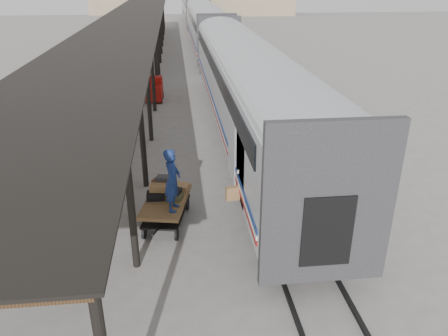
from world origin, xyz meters
name	(u,v)px	position (x,y,z in m)	size (l,w,h in m)	color
ground	(184,225)	(0.00, 0.00, 0.00)	(160.00, 160.00, 0.00)	slate
train	(206,24)	(3.19, 33.79, 2.69)	(3.45, 76.01, 4.01)	silver
canopy	(130,21)	(-3.40, 24.00, 4.00)	(4.90, 64.30, 4.15)	#422B19
rails	(206,51)	(3.20, 34.00, 0.06)	(1.54, 150.00, 0.12)	black
baggage_cart	(166,205)	(-0.53, 0.19, 0.65)	(1.71, 2.60, 0.86)	brown
suitcase_stack	(166,189)	(-0.53, 0.54, 1.06)	(1.39, 1.16, 0.58)	#353537
luggage_tug	(155,90)	(-1.41, 15.23, 0.66)	(1.09, 1.69, 1.44)	maroon
porter	(172,180)	(-0.28, -0.46, 1.83)	(0.71, 0.47, 1.94)	navy
pedestrian	(124,84)	(-3.42, 16.78, 0.77)	(0.90, 0.37, 1.53)	black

